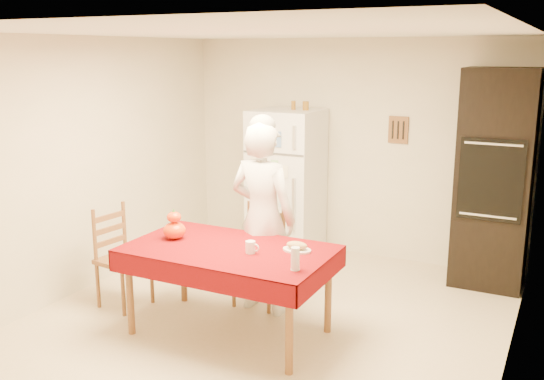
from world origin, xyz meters
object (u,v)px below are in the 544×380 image
Objects in this scene: bread_plate at (297,250)px; chair_left at (119,253)px; coffee_mug at (250,247)px; seated_woman at (263,218)px; oven_cabinet at (494,179)px; wine_glass at (295,259)px; refrigerator at (286,183)px; dining_table at (229,256)px; chair_far at (262,250)px; pumpkin_lower at (174,230)px.

chair_left is at bearing -176.48° from bread_plate.
coffee_mug is 0.42× the size of bread_plate.
seated_woman is 17.59× the size of coffee_mug.
oven_cabinet is at bearing 57.94° from bread_plate.
wine_glass is at bearing -114.31° from oven_cabinet.
seated_woman is (-1.77, -1.62, -0.22)m from oven_cabinet.
refrigerator is at bearing 117.55° from bread_plate.
coffee_mug is at bearing -9.47° from dining_table.
bread_plate is (-0.17, 0.40, -0.08)m from wine_glass.
dining_table is 0.26m from coffee_mug.
coffee_mug is (0.20, -0.60, -0.07)m from seated_woman.
chair_far is 0.87m from bread_plate.
chair_far is 0.54× the size of seated_woman.
coffee_mug reaches higher than dining_table.
pumpkin_lower is 1.28m from wine_glass.
dining_table is 17.00× the size of coffee_mug.
refrigerator is 7.08× the size of bread_plate.
refrigerator is 8.61× the size of pumpkin_lower.
chair_far is 4.81× the size of pumpkin_lower.
refrigerator reaches higher than chair_far.
wine_glass is (0.71, -0.23, 0.16)m from dining_table.
refrigerator is 2.19m from dining_table.
refrigerator reaches higher than pumpkin_lower.
seated_woman is at bearing -61.51° from chair_far.
chair_left is at bearing -110.17° from refrigerator.
wine_glass reaches higher than coffee_mug.
seated_woman is at bearing 87.13° from dining_table.
chair_far is 3.96× the size of bread_plate.
pumpkin_lower reaches higher than coffee_mug.
seated_woman reaches higher than coffee_mug.
oven_cabinet is 2.66m from wine_glass.
refrigerator is 1.00× the size of dining_table.
chair_left reaches higher than pumpkin_lower.
coffee_mug is (0.23, -0.04, 0.12)m from dining_table.
oven_cabinet is 2.41m from seated_woman.
dining_table is (-1.80, -2.18, -0.41)m from oven_cabinet.
refrigerator reaches higher than dining_table.
oven_cabinet reaches higher than chair_left.
pumpkin_lower is at bearing -137.16° from oven_cabinet.
pumpkin_lower is (-0.55, 0.01, 0.14)m from dining_table.
coffee_mug reaches higher than bread_plate.
pumpkin_lower reaches higher than dining_table.
wine_glass reaches higher than bread_plate.
wine_glass is at bearing -21.44° from coffee_mug.
chair_far is 0.42m from seated_woman.
bread_plate is (-1.26, -2.01, -0.33)m from oven_cabinet.
chair_far reaches higher than wine_glass.
refrigerator is at bearing 116.74° from wine_glass.
chair_left is 1.81m from bread_plate.
refrigerator is 1.79× the size of chair_far.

